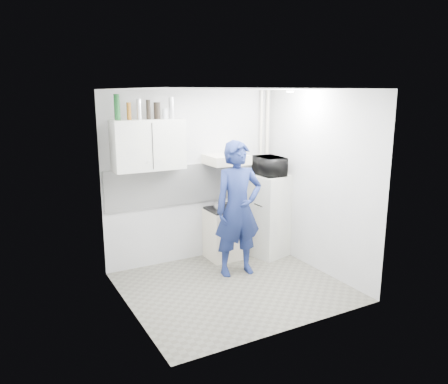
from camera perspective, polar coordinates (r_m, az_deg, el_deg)
floor at (r=6.03m, az=1.19°, el=-12.26°), size 2.80×2.80×0.00m
ceiling at (r=5.46m, az=1.32°, el=13.30°), size 2.80×2.80×0.00m
wall_back at (r=6.69m, az=-4.08°, el=1.98°), size 2.80×0.00×2.80m
wall_left at (r=5.07m, az=-12.61°, el=-1.82°), size 0.00×2.60×2.60m
wall_right at (r=6.40m, az=12.20°, el=1.22°), size 0.00×2.60×2.60m
person at (r=6.15m, az=1.86°, el=-2.21°), size 0.75×0.53×1.92m
stove at (r=6.87m, az=-0.12°, el=-5.53°), size 0.49×0.49×0.78m
fridge at (r=6.98m, az=5.84°, el=-3.06°), size 0.65×0.65×1.30m
stove_top at (r=6.75m, az=-0.13°, el=-2.26°), size 0.47×0.47×0.03m
saucepan at (r=6.75m, az=-0.70°, el=-1.77°), size 0.16×0.16×0.09m
microwave at (r=6.81m, az=6.00°, el=3.40°), size 0.54×0.38×0.29m
bottle_a at (r=6.01m, az=-13.80°, el=10.71°), size 0.08×0.08×0.34m
bottle_b at (r=6.06m, az=-12.32°, el=10.28°), size 0.06×0.06×0.23m
bottle_c at (r=6.10m, az=-11.05°, el=10.55°), size 0.07×0.07×0.27m
bottle_d at (r=6.14m, az=-9.85°, el=10.56°), size 0.06×0.06×0.26m
canister_a at (r=6.18m, az=-8.73°, el=10.45°), size 0.09×0.09×0.23m
canister_b at (r=6.23m, az=-7.70°, el=10.10°), size 0.07×0.07×0.14m
bottle_e at (r=6.26m, az=-6.90°, el=10.84°), size 0.07×0.07×0.30m
upper_cabinet at (r=6.17m, az=-9.86°, el=6.08°), size 1.00×0.35×0.70m
range_hood at (r=6.62m, az=0.34°, el=4.28°), size 0.60×0.50×0.14m
backsplash at (r=6.70m, az=-4.02°, el=1.12°), size 2.74×0.03×0.60m
pipe_a at (r=7.25m, az=5.58°, el=2.80°), size 0.05×0.05×2.60m
pipe_b at (r=7.18m, az=4.78°, el=2.72°), size 0.04×0.04×2.60m
ceiling_spot_fixture at (r=6.18m, az=8.64°, el=12.83°), size 0.10×0.10×0.02m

